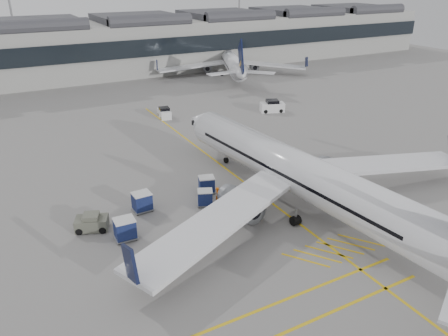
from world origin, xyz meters
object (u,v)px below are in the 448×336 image
baggage_cart_a (205,197)px  ramp_agent_b (233,201)px  belt_loader (241,199)px  pushback_tug (92,223)px  airliner_main (305,176)px  ramp_agent_a (218,196)px

baggage_cart_a → ramp_agent_b: (1.99, -2.00, 0.07)m
belt_loader → pushback_tug: (-14.11, 2.21, 0.19)m
airliner_main → baggage_cart_a: (-8.12, 4.96, -2.50)m
ramp_agent_b → pushback_tug: bearing=-52.4°
baggage_cart_a → ramp_agent_b: 2.82m
ramp_agent_a → ramp_agent_b: bearing=-119.9°
airliner_main → ramp_agent_a: airliner_main is taller
airliner_main → baggage_cart_a: size_ratio=22.38×
baggage_cart_a → pushback_tug: baggage_cart_a is taller
belt_loader → pushback_tug: size_ratio=1.35×
baggage_cart_a → pushback_tug: size_ratio=0.60×
ramp_agent_b → pushback_tug: size_ratio=0.58×
baggage_cart_a → ramp_agent_a: ramp_agent_a is taller
pushback_tug → ramp_agent_a: bearing=16.7°
ramp_agent_a → baggage_cart_a: bearing=110.0°
airliner_main → baggage_cart_a: bearing=143.2°
airliner_main → belt_loader: (-4.84, 3.53, -2.87)m
airliner_main → ramp_agent_b: bearing=148.8°
belt_loader → ramp_agent_b: ramp_agent_b is taller
belt_loader → ramp_agent_a: size_ratio=2.40×
belt_loader → baggage_cart_a: size_ratio=2.26×
baggage_cart_a → pushback_tug: bearing=-160.2°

